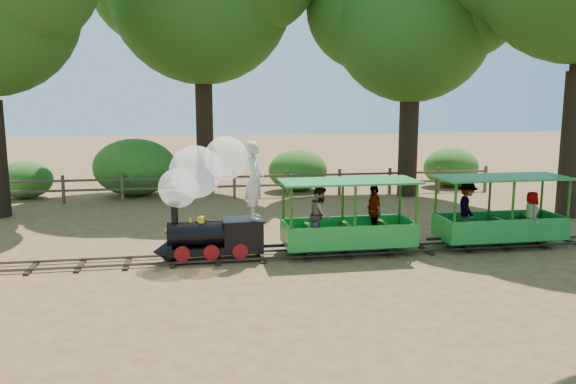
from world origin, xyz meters
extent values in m
plane|color=olive|center=(0.00, 0.00, 0.00)|extent=(90.00, 90.00, 0.00)
cube|color=#3F3D3A|center=(0.00, -0.30, 0.08)|extent=(22.00, 0.05, 0.05)
cube|color=#3F3D3A|center=(0.00, 0.30, 0.08)|extent=(22.00, 0.05, 0.05)
cube|color=#382314|center=(0.00, 0.00, 0.03)|extent=(0.12, 1.00, 0.05)
cube|color=#382314|center=(-5.00, 0.00, 0.03)|extent=(0.12, 1.00, 0.05)
cube|color=#382314|center=(5.00, 0.00, 0.03)|extent=(0.12, 1.00, 0.05)
cube|color=black|center=(-2.05, 0.00, 0.28)|extent=(2.15, 0.69, 0.18)
cylinder|color=black|center=(-2.39, 0.00, 0.64)|extent=(1.37, 0.55, 0.55)
cylinder|color=black|center=(-2.93, 0.00, 1.13)|extent=(0.16, 0.16, 0.43)
sphere|color=gold|center=(-2.35, 0.00, 0.93)|extent=(0.25, 0.25, 0.25)
cylinder|color=gold|center=(-2.59, 0.00, 0.95)|extent=(0.10, 0.10, 0.10)
cube|color=black|center=(-1.42, 0.00, 0.63)|extent=(0.88, 0.69, 0.54)
cube|color=black|center=(-1.42, 0.00, 0.92)|extent=(0.93, 0.74, 0.04)
cone|color=black|center=(-3.23, 0.00, 0.26)|extent=(0.44, 0.63, 0.63)
cylinder|color=gold|center=(-3.11, 0.00, 0.74)|extent=(0.10, 0.14, 0.14)
cylinder|color=maroon|center=(-2.79, -0.35, 0.28)|extent=(0.35, 0.06, 0.35)
cylinder|color=maroon|center=(-2.79, 0.35, 0.28)|extent=(0.35, 0.06, 0.35)
cylinder|color=maroon|center=(-2.15, -0.35, 0.28)|extent=(0.35, 0.06, 0.35)
cylinder|color=maroon|center=(-2.15, 0.35, 0.28)|extent=(0.35, 0.06, 0.35)
cylinder|color=maroon|center=(-1.51, -0.35, 0.28)|extent=(0.35, 0.06, 0.35)
cylinder|color=maroon|center=(-1.51, 0.35, 0.28)|extent=(0.35, 0.06, 0.35)
sphere|color=white|center=(-2.83, 0.05, 1.69)|extent=(0.88, 0.88, 0.88)
sphere|color=white|center=(-2.44, 0.10, 2.03)|extent=(1.17, 1.17, 1.17)
sphere|color=white|center=(-1.76, 0.15, 2.32)|extent=(0.98, 0.98, 0.98)
imported|color=silver|center=(-1.14, -0.03, 1.83)|extent=(0.47, 0.67, 1.77)
cube|color=green|center=(1.07, 0.00, 0.30)|extent=(3.07, 1.18, 0.09)
cube|color=#236016|center=(1.07, 0.00, 0.19)|extent=(2.77, 0.45, 0.13)
cube|color=green|center=(1.07, -0.55, 0.57)|extent=(3.07, 0.05, 0.45)
cube|color=green|center=(1.07, 0.55, 0.57)|extent=(3.07, 0.05, 0.45)
cube|color=green|center=(1.07, 0.00, 1.75)|extent=(3.21, 1.31, 0.05)
cylinder|color=#236016|center=(-0.39, -0.53, 1.02)|extent=(0.06, 0.06, 1.45)
cylinder|color=#236016|center=(-0.39, 0.53, 1.02)|extent=(0.06, 0.06, 1.45)
cylinder|color=#236016|center=(2.54, -0.53, 1.02)|extent=(0.06, 0.06, 1.45)
cylinder|color=#236016|center=(2.54, 0.53, 1.02)|extent=(0.06, 0.06, 1.45)
cube|color=#236016|center=(0.15, 0.00, 0.52)|extent=(0.11, 0.99, 0.36)
cube|color=#236016|center=(1.07, 0.00, 0.52)|extent=(0.11, 0.99, 0.36)
cube|color=#236016|center=(2.00, 0.00, 0.52)|extent=(0.11, 0.99, 0.36)
cylinder|color=black|center=(0.09, -0.31, 0.23)|extent=(0.25, 0.05, 0.25)
cylinder|color=black|center=(0.09, 0.31, 0.23)|extent=(0.25, 0.05, 0.25)
cylinder|color=black|center=(2.06, -0.31, 0.23)|extent=(0.25, 0.05, 0.25)
cylinder|color=black|center=(2.06, 0.31, 0.23)|extent=(0.25, 0.05, 0.25)
imported|color=gray|center=(0.37, -0.13, 1.00)|extent=(0.68, 0.77, 1.31)
imported|color=gray|center=(1.75, 0.17, 0.98)|extent=(0.34, 0.76, 1.27)
cube|color=green|center=(4.95, 0.00, 0.30)|extent=(3.07, 1.18, 0.09)
cube|color=#236016|center=(4.95, 0.00, 0.19)|extent=(2.77, 0.45, 0.13)
cube|color=green|center=(4.95, -0.55, 0.57)|extent=(3.07, 0.05, 0.45)
cube|color=green|center=(4.95, 0.55, 0.57)|extent=(3.07, 0.05, 0.45)
cube|color=green|center=(4.95, 0.00, 1.75)|extent=(3.21, 1.31, 0.05)
cylinder|color=#236016|center=(3.48, -0.53, 1.02)|extent=(0.06, 0.06, 1.45)
cylinder|color=#236016|center=(3.48, 0.53, 1.02)|extent=(0.06, 0.06, 1.45)
cylinder|color=#236016|center=(6.41, -0.53, 1.02)|extent=(0.06, 0.06, 1.45)
cylinder|color=#236016|center=(6.41, 0.53, 1.02)|extent=(0.06, 0.06, 1.45)
cube|color=#236016|center=(4.03, 0.00, 0.52)|extent=(0.11, 0.99, 0.36)
cube|color=#236016|center=(4.95, 0.00, 0.52)|extent=(0.11, 0.99, 0.36)
cube|color=#236016|center=(5.87, 0.00, 0.52)|extent=(0.11, 0.99, 0.36)
cylinder|color=black|center=(3.96, -0.31, 0.23)|extent=(0.25, 0.05, 0.25)
cylinder|color=black|center=(3.96, 0.31, 0.23)|extent=(0.25, 0.05, 0.25)
cylinder|color=black|center=(5.93, -0.31, 0.23)|extent=(0.25, 0.05, 0.25)
cylinder|color=black|center=(5.93, 0.31, 0.23)|extent=(0.25, 0.05, 0.25)
imported|color=gray|center=(4.17, 0.22, 0.98)|extent=(0.63, 0.90, 1.27)
imported|color=gray|center=(5.56, -0.35, 0.89)|extent=(0.45, 0.59, 1.09)
cylinder|color=#2D2116|center=(-2.00, 9.50, 2.09)|extent=(0.66, 0.66, 4.18)
cylinder|color=#2D2116|center=(-2.00, 9.50, 5.38)|extent=(0.50, 0.50, 2.39)
cylinder|color=#2D2116|center=(5.50, 7.50, 1.77)|extent=(0.72, 0.72, 3.53)
cylinder|color=#2D2116|center=(5.50, 7.50, 4.54)|extent=(0.54, 0.54, 2.02)
sphere|color=#2A5219|center=(5.50, 7.50, 6.44)|extent=(5.89, 5.89, 5.89)
sphere|color=#2A5219|center=(4.18, 8.53, 7.03)|extent=(4.71, 4.71, 4.71)
cylinder|color=#2D2116|center=(9.00, 3.00, 2.23)|extent=(0.68, 0.68, 4.46)
cube|color=brown|center=(-9.00, 8.00, 0.50)|extent=(0.10, 0.10, 1.00)
cube|color=brown|center=(-7.00, 8.00, 0.50)|extent=(0.10, 0.10, 1.00)
cube|color=brown|center=(-5.00, 8.00, 0.50)|extent=(0.10, 0.10, 1.00)
cube|color=brown|center=(-3.00, 8.00, 0.50)|extent=(0.10, 0.10, 1.00)
cube|color=brown|center=(-1.00, 8.00, 0.50)|extent=(0.10, 0.10, 1.00)
cube|color=brown|center=(1.00, 8.00, 0.50)|extent=(0.10, 0.10, 1.00)
cube|color=brown|center=(3.00, 8.00, 0.50)|extent=(0.10, 0.10, 1.00)
cube|color=brown|center=(5.00, 8.00, 0.50)|extent=(0.10, 0.10, 1.00)
cube|color=brown|center=(7.00, 8.00, 0.50)|extent=(0.10, 0.10, 1.00)
cube|color=brown|center=(9.00, 8.00, 0.50)|extent=(0.10, 0.10, 1.00)
cube|color=brown|center=(0.00, 8.00, 0.80)|extent=(18.00, 0.06, 0.08)
cube|color=brown|center=(0.00, 8.00, 0.45)|extent=(18.00, 0.06, 0.08)
ellipsoid|color=#2D6B1E|center=(-8.61, 9.30, 0.70)|extent=(2.01, 1.55, 1.39)
ellipsoid|color=#2D6B1E|center=(-4.66, 9.30, 1.08)|extent=(3.12, 2.40, 2.16)
ellipsoid|color=#2D6B1E|center=(1.63, 9.30, 0.82)|extent=(2.37, 1.82, 1.64)
ellipsoid|color=#2D6B1E|center=(8.15, 9.30, 0.81)|extent=(2.34, 1.80, 1.62)
camera|label=1|loc=(-2.52, -12.47, 3.64)|focal=35.00mm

